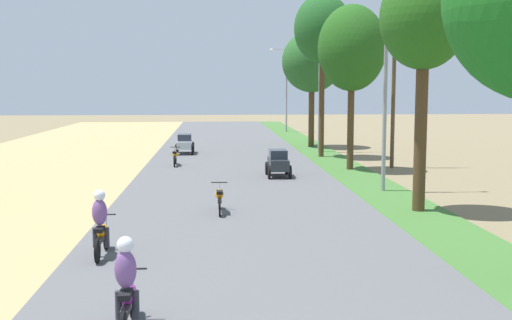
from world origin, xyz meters
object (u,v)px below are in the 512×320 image
object	(u,v)px
median_tree_third	(352,49)
motorbike_ahead_fourth	(175,156)
streetlamp_far	(287,83)
motorbike_ahead_second	(101,225)
median_tree_fifth	(312,62)
streetlamp_near	(386,72)
car_sedan_silver	(185,143)
utility_pole_near	(394,67)
car_hatchback_charcoal	(278,162)
motorbike_foreground_rider	(127,287)
motorbike_ahead_third	(219,197)
median_tree_second	(424,21)
median_tree_fourth	(323,30)
streetlamp_mid	(320,76)

from	to	relation	value
median_tree_third	motorbike_ahead_fourth	world-z (taller)	median_tree_third
streetlamp_far	motorbike_ahead_second	xyz separation A→B (m)	(-9.44, -42.86, -3.66)
median_tree_fifth	streetlamp_far	bearing A→B (deg)	90.11
streetlamp_near	car_sedan_silver	xyz separation A→B (m)	(-8.50, 14.49, -3.99)
median_tree_fifth	utility_pole_near	distance (m)	11.64
car_sedan_silver	motorbike_ahead_fourth	world-z (taller)	car_sedan_silver
median_tree_fifth	car_hatchback_charcoal	world-z (taller)	median_tree_fifth
motorbike_foreground_rider	motorbike_ahead_third	world-z (taller)	motorbike_foreground_rider
median_tree_second	median_tree_third	distance (m)	10.65
median_tree_second	streetlamp_near	size ratio (longest dim) A/B	0.98
median_tree_fourth	streetlamp_near	size ratio (longest dim) A/B	1.16
median_tree_fourth	streetlamp_far	world-z (taller)	median_tree_fourth
median_tree_fifth	motorbike_ahead_second	bearing A→B (deg)	-108.65
median_tree_fifth	streetlamp_far	size ratio (longest dim) A/B	1.03
car_sedan_silver	utility_pole_near	bearing A→B (deg)	-32.74
median_tree_second	median_tree_fourth	bearing A→B (deg)	91.60
motorbike_ahead_second	motorbike_ahead_third	bearing A→B (deg)	60.97
median_tree_second	median_tree_third	xyz separation A→B (m)	(-0.00, 10.64, -0.25)
median_tree_fifth	motorbike_ahead_fourth	world-z (taller)	median_tree_fifth
median_tree_third	motorbike_ahead_second	distance (m)	19.21
car_sedan_silver	motorbike_ahead_third	size ratio (longest dim) A/B	1.26
streetlamp_near	utility_pole_near	world-z (taller)	utility_pole_near
streetlamp_far	motorbike_foreground_rider	size ratio (longest dim) A/B	4.29
streetlamp_near	motorbike_ahead_third	bearing A→B (deg)	-148.22
streetlamp_mid	car_sedan_silver	world-z (taller)	streetlamp_mid
median_tree_fifth	car_hatchback_charcoal	distance (m)	16.00
median_tree_fifth	motorbike_ahead_second	size ratio (longest dim) A/B	4.41
median_tree_fifth	car_hatchback_charcoal	size ratio (longest dim) A/B	3.96
car_hatchback_charcoal	motorbike_ahead_second	xyz separation A→B (m)	(-5.66, -13.39, 0.11)
motorbike_ahead_second	utility_pole_near	bearing A→B (deg)	54.50
streetlamp_far	motorbike_ahead_fourth	world-z (taller)	streetlamp_far
median_tree_fifth	motorbike_foreground_rider	bearing A→B (deg)	-104.00
motorbike_foreground_rider	median_tree_fifth	bearing A→B (deg)	76.00
median_tree_fourth	streetlamp_mid	bearing A→B (deg)	82.99
median_tree_third	median_tree_fourth	bearing A→B (deg)	94.49
utility_pole_near	motorbike_ahead_second	world-z (taller)	utility_pole_near
median_tree_third	car_sedan_silver	world-z (taller)	median_tree_third
utility_pole_near	motorbike_ahead_second	size ratio (longest dim) A/B	5.54
median_tree_fifth	car_sedan_silver	size ratio (longest dim) A/B	3.51
median_tree_third	motorbike_ahead_third	xyz separation A→B (m)	(-6.64, -10.62, -5.46)
utility_pole_near	car_sedan_silver	distance (m)	13.78
median_tree_fourth	utility_pole_near	bearing A→B (deg)	-60.27
median_tree_third	streetlamp_near	size ratio (longest dim) A/B	1.00
median_tree_fifth	streetlamp_mid	bearing A→B (deg)	-90.48
motorbike_ahead_fourth	motorbike_ahead_second	bearing A→B (deg)	-92.26
streetlamp_near	motorbike_ahead_fourth	world-z (taller)	streetlamp_near
median_tree_third	median_tree_fifth	xyz separation A→B (m)	(-0.07, 12.22, -0.17)
median_tree_third	motorbike_foreground_rider	distance (m)	22.85
car_sedan_silver	motorbike_ahead_third	bearing A→B (deg)	-83.97
median_tree_third	car_hatchback_charcoal	distance (m)	7.00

